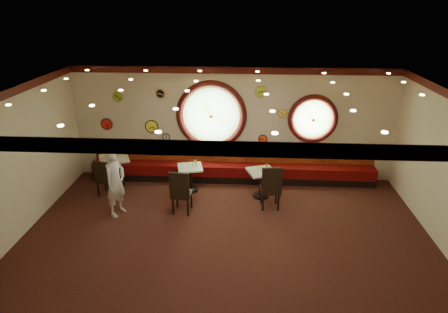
% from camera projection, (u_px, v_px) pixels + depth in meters
% --- Properties ---
extents(floor, '(9.00, 6.00, 0.00)m').
position_uv_depth(floor, '(227.00, 231.00, 8.99)').
color(floor, black).
rests_on(floor, ground).
extents(ceiling, '(9.00, 6.00, 0.02)m').
position_uv_depth(ceiling, '(227.00, 91.00, 7.80)').
color(ceiling, '#B17F32').
rests_on(ceiling, wall_back).
extents(wall_back, '(9.00, 0.02, 3.20)m').
position_uv_depth(wall_back, '(233.00, 124.00, 11.18)').
color(wall_back, beige).
rests_on(wall_back, floor).
extents(wall_front, '(9.00, 0.02, 3.20)m').
position_uv_depth(wall_front, '(215.00, 250.00, 5.62)').
color(wall_front, beige).
rests_on(wall_front, floor).
extents(wall_left, '(0.02, 6.00, 3.20)m').
position_uv_depth(wall_left, '(20.00, 161.00, 8.66)').
color(wall_left, beige).
rests_on(wall_left, floor).
extents(wall_right, '(0.02, 6.00, 3.20)m').
position_uv_depth(wall_right, '(447.00, 172.00, 8.14)').
color(wall_right, beige).
rests_on(wall_right, floor).
extents(molding_back, '(9.00, 0.10, 0.18)m').
position_uv_depth(molding_back, '(233.00, 70.00, 10.57)').
color(molding_back, '#3E0E0B').
rests_on(molding_back, wall_back).
extents(molding_front, '(9.00, 0.10, 0.18)m').
position_uv_depth(molding_front, '(214.00, 148.00, 5.10)').
color(molding_front, '#3E0E0B').
rests_on(molding_front, wall_back).
extents(molding_left, '(0.10, 6.00, 0.18)m').
position_uv_depth(molding_left, '(9.00, 93.00, 8.09)').
color(molding_left, '#3E0E0B').
rests_on(molding_left, wall_back).
extents(banquette_base, '(8.00, 0.55, 0.20)m').
position_uv_depth(banquette_base, '(232.00, 177.00, 11.47)').
color(banquette_base, black).
rests_on(banquette_base, floor).
extents(banquette_seat, '(8.00, 0.55, 0.30)m').
position_uv_depth(banquette_seat, '(232.00, 169.00, 11.38)').
color(banquette_seat, '#550707').
rests_on(banquette_seat, banquette_base).
extents(banquette_back, '(8.00, 0.10, 0.55)m').
position_uv_depth(banquette_back, '(233.00, 153.00, 11.44)').
color(banquette_back, '#63070C').
rests_on(banquette_back, wall_back).
extents(porthole_left_glass, '(1.66, 0.02, 1.66)m').
position_uv_depth(porthole_left_glass, '(211.00, 115.00, 11.11)').
color(porthole_left_glass, '#80B069').
rests_on(porthole_left_glass, wall_back).
extents(porthole_left_frame, '(1.98, 0.18, 1.98)m').
position_uv_depth(porthole_left_frame, '(211.00, 115.00, 11.10)').
color(porthole_left_frame, '#3E0E0B').
rests_on(porthole_left_frame, wall_back).
extents(porthole_left_ring, '(1.61, 0.03, 1.61)m').
position_uv_depth(porthole_left_ring, '(211.00, 116.00, 11.07)').
color(porthole_left_ring, gold).
rests_on(porthole_left_ring, wall_back).
extents(porthole_right_glass, '(1.10, 0.02, 1.10)m').
position_uv_depth(porthole_right_glass, '(313.00, 119.00, 10.97)').
color(porthole_right_glass, '#80B069').
rests_on(porthole_right_glass, wall_back).
extents(porthole_right_frame, '(1.38, 0.18, 1.38)m').
position_uv_depth(porthole_right_frame, '(313.00, 119.00, 10.96)').
color(porthole_right_frame, '#3E0E0B').
rests_on(porthole_right_frame, wall_back).
extents(porthole_right_ring, '(1.09, 0.03, 1.09)m').
position_uv_depth(porthole_right_ring, '(313.00, 119.00, 10.93)').
color(porthole_right_ring, gold).
rests_on(porthole_right_ring, wall_back).
extents(wall_clock_0, '(0.24, 0.03, 0.24)m').
position_uv_depth(wall_clock_0, '(160.00, 94.00, 10.94)').
color(wall_clock_0, black).
rests_on(wall_clock_0, wall_back).
extents(wall_clock_1, '(0.36, 0.03, 0.36)m').
position_uv_depth(wall_clock_1, '(152.00, 127.00, 11.31)').
color(wall_clock_1, '#FAF637').
rests_on(wall_clock_1, wall_back).
extents(wall_clock_2, '(0.26, 0.03, 0.26)m').
position_uv_depth(wall_clock_2, '(118.00, 97.00, 11.05)').
color(wall_clock_2, '#86D129').
rests_on(wall_clock_2, wall_back).
extents(wall_clock_3, '(0.32, 0.03, 0.32)m').
position_uv_depth(wall_clock_3, '(107.00, 124.00, 11.37)').
color(wall_clock_3, red).
rests_on(wall_clock_3, wall_back).
extents(wall_clock_4, '(0.24, 0.03, 0.24)m').
position_uv_depth(wall_clock_4, '(263.00, 139.00, 11.24)').
color(wall_clock_4, '#EC431B').
rests_on(wall_clock_4, wall_back).
extents(wall_clock_5, '(0.20, 0.03, 0.20)m').
position_uv_depth(wall_clock_5, '(166.00, 137.00, 11.40)').
color(wall_clock_5, white).
rests_on(wall_clock_5, wall_back).
extents(wall_clock_6, '(0.30, 0.03, 0.30)m').
position_uv_depth(wall_clock_6, '(261.00, 91.00, 10.74)').
color(wall_clock_6, '#AAE146').
rests_on(wall_clock_6, wall_back).
extents(wall_clock_7, '(0.22, 0.03, 0.22)m').
position_uv_depth(wall_clock_7, '(282.00, 113.00, 10.93)').
color(wall_clock_7, '#FCF554').
rests_on(wall_clock_7, wall_back).
extents(table_a, '(1.00, 1.00, 0.84)m').
position_uv_depth(table_a, '(115.00, 168.00, 11.01)').
color(table_a, black).
rests_on(table_a, floor).
extents(table_b, '(0.77, 0.77, 0.71)m').
position_uv_depth(table_b, '(190.00, 176.00, 10.74)').
color(table_b, black).
rests_on(table_b, floor).
extents(table_c, '(0.87, 0.87, 0.74)m').
position_uv_depth(table_c, '(261.00, 180.00, 10.40)').
color(table_c, black).
rests_on(table_c, floor).
extents(chair_a, '(0.51, 0.51, 0.63)m').
position_uv_depth(chair_a, '(104.00, 176.00, 10.40)').
color(chair_a, black).
rests_on(chair_a, floor).
extents(chair_b, '(0.51, 0.51, 0.70)m').
position_uv_depth(chair_b, '(181.00, 190.00, 9.51)').
color(chair_b, black).
rests_on(chair_b, floor).
extents(chair_c, '(0.53, 0.53, 0.72)m').
position_uv_depth(chair_c, '(271.00, 185.00, 9.71)').
color(chair_c, black).
rests_on(chair_c, floor).
extents(condiment_a_salt, '(0.03, 0.03, 0.09)m').
position_uv_depth(condiment_a_salt, '(112.00, 156.00, 10.89)').
color(condiment_a_salt, silver).
rests_on(condiment_a_salt, table_a).
extents(condiment_b_salt, '(0.04, 0.04, 0.11)m').
position_uv_depth(condiment_b_salt, '(189.00, 164.00, 10.68)').
color(condiment_b_salt, silver).
rests_on(condiment_b_salt, table_b).
extents(condiment_c_salt, '(0.03, 0.03, 0.09)m').
position_uv_depth(condiment_c_salt, '(258.00, 168.00, 10.33)').
color(condiment_c_salt, silver).
rests_on(condiment_c_salt, table_c).
extents(condiment_a_pepper, '(0.04, 0.04, 0.10)m').
position_uv_depth(condiment_a_pepper, '(115.00, 157.00, 10.82)').
color(condiment_a_pepper, silver).
rests_on(condiment_a_pepper, table_a).
extents(condiment_b_pepper, '(0.04, 0.04, 0.11)m').
position_uv_depth(condiment_b_pepper, '(193.00, 165.00, 10.59)').
color(condiment_b_pepper, silver).
rests_on(condiment_b_pepper, table_b).
extents(condiment_c_pepper, '(0.04, 0.04, 0.11)m').
position_uv_depth(condiment_c_pepper, '(261.00, 170.00, 10.22)').
color(condiment_c_pepper, silver).
rests_on(condiment_c_pepper, table_c).
extents(condiment_a_bottle, '(0.05, 0.05, 0.15)m').
position_uv_depth(condiment_a_bottle, '(117.00, 154.00, 10.96)').
color(condiment_a_bottle, gold).
rests_on(condiment_a_bottle, table_a).
extents(condiment_b_bottle, '(0.05, 0.05, 0.15)m').
position_uv_depth(condiment_b_bottle, '(196.00, 163.00, 10.69)').
color(condiment_b_bottle, yellow).
rests_on(condiment_b_bottle, table_b).
extents(condiment_c_bottle, '(0.05, 0.05, 0.16)m').
position_uv_depth(condiment_c_bottle, '(267.00, 166.00, 10.37)').
color(condiment_c_bottle, gold).
rests_on(condiment_c_bottle, table_c).
extents(waiter, '(0.59, 0.71, 1.67)m').
position_uv_depth(waiter, '(115.00, 183.00, 9.43)').
color(waiter, silver).
rests_on(waiter, floor).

